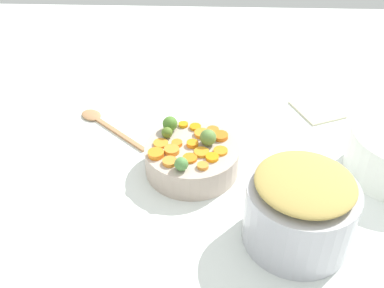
# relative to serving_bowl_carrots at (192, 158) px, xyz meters

# --- Properties ---
(tabletop) EXTENTS (2.40, 2.40, 0.02)m
(tabletop) POSITION_rel_serving_bowl_carrots_xyz_m (-0.04, 0.02, -0.05)
(tabletop) COLOR white
(tabletop) RESTS_ON ground
(serving_bowl_carrots) EXTENTS (0.23, 0.23, 0.07)m
(serving_bowl_carrots) POSITION_rel_serving_bowl_carrots_xyz_m (0.00, 0.00, 0.00)
(serving_bowl_carrots) COLOR #BAA796
(serving_bowl_carrots) RESTS_ON tabletop
(metal_pot) EXTENTS (0.22, 0.22, 0.14)m
(metal_pot) POSITION_rel_serving_bowl_carrots_xyz_m (-0.22, -0.23, 0.04)
(metal_pot) COLOR #B3B3BC
(metal_pot) RESTS_ON tabletop
(stuffing_mound) EXTENTS (0.20, 0.20, 0.03)m
(stuffing_mound) POSITION_rel_serving_bowl_carrots_xyz_m (-0.22, -0.23, 0.12)
(stuffing_mound) COLOR tan
(stuffing_mound) RESTS_ON metal_pot
(carrot_slice_0) EXTENTS (0.03, 0.03, 0.01)m
(carrot_slice_0) POSITION_rel_serving_bowl_carrots_xyz_m (0.08, -0.01, 0.04)
(carrot_slice_0) COLOR orange
(carrot_slice_0) RESTS_ON serving_bowl_carrots
(carrot_slice_1) EXTENTS (0.03, 0.03, 0.01)m
(carrot_slice_1) POSITION_rel_serving_bowl_carrots_xyz_m (0.01, 0.04, 0.04)
(carrot_slice_1) COLOR orange
(carrot_slice_1) RESTS_ON serving_bowl_carrots
(carrot_slice_2) EXTENTS (0.05, 0.05, 0.01)m
(carrot_slice_2) POSITION_rel_serving_bowl_carrots_xyz_m (0.05, -0.02, 0.04)
(carrot_slice_2) COLOR orange
(carrot_slice_2) RESTS_ON serving_bowl_carrots
(carrot_slice_3) EXTENTS (0.05, 0.05, 0.01)m
(carrot_slice_3) POSITION_rel_serving_bowl_carrots_xyz_m (-0.06, 0.05, 0.04)
(carrot_slice_3) COLOR orange
(carrot_slice_3) RESTS_ON serving_bowl_carrots
(carrot_slice_4) EXTENTS (0.04, 0.04, 0.01)m
(carrot_slice_4) POSITION_rel_serving_bowl_carrots_xyz_m (-0.08, -0.03, 0.04)
(carrot_slice_4) COLOR orange
(carrot_slice_4) RESTS_ON serving_bowl_carrots
(carrot_slice_5) EXTENTS (0.05, 0.05, 0.01)m
(carrot_slice_5) POSITION_rel_serving_bowl_carrots_xyz_m (-0.05, 0.00, 0.04)
(carrot_slice_5) COLOR orange
(carrot_slice_5) RESTS_ON serving_bowl_carrots
(carrot_slice_6) EXTENTS (0.04, 0.04, 0.01)m
(carrot_slice_6) POSITION_rel_serving_bowl_carrots_xyz_m (0.01, -0.00, 0.04)
(carrot_slice_6) COLOR orange
(carrot_slice_6) RESTS_ON serving_bowl_carrots
(carrot_slice_7) EXTENTS (0.03, 0.03, 0.01)m
(carrot_slice_7) POSITION_rel_serving_bowl_carrots_xyz_m (0.09, 0.03, 0.04)
(carrot_slice_7) COLOR orange
(carrot_slice_7) RESTS_ON serving_bowl_carrots
(carrot_slice_8) EXTENTS (0.04, 0.04, 0.01)m
(carrot_slice_8) POSITION_rel_serving_bowl_carrots_xyz_m (0.01, 0.08, 0.04)
(carrot_slice_8) COLOR orange
(carrot_slice_8) RESTS_ON serving_bowl_carrots
(carrot_slice_9) EXTENTS (0.04, 0.04, 0.01)m
(carrot_slice_9) POSITION_rel_serving_bowl_carrots_xyz_m (0.07, -0.05, 0.04)
(carrot_slice_9) COLOR orange
(carrot_slice_9) RESTS_ON serving_bowl_carrots
(carrot_slice_10) EXTENTS (0.05, 0.05, 0.01)m
(carrot_slice_10) POSITION_rel_serving_bowl_carrots_xyz_m (0.04, -0.07, 0.04)
(carrot_slice_10) COLOR orange
(carrot_slice_10) RESTS_ON serving_bowl_carrots
(carrot_slice_11) EXTENTS (0.04, 0.04, 0.01)m
(carrot_slice_11) POSITION_rel_serving_bowl_carrots_xyz_m (-0.02, 0.05, 0.04)
(carrot_slice_11) COLOR orange
(carrot_slice_11) RESTS_ON serving_bowl_carrots
(carrot_slice_12) EXTENTS (0.03, 0.03, 0.01)m
(carrot_slice_12) POSITION_rel_serving_bowl_carrots_xyz_m (-0.02, -0.07, 0.04)
(carrot_slice_12) COLOR orange
(carrot_slice_12) RESTS_ON serving_bowl_carrots
(carrot_slice_13) EXTENTS (0.04, 0.04, 0.01)m
(carrot_slice_13) POSITION_rel_serving_bowl_carrots_xyz_m (-0.02, -0.02, 0.04)
(carrot_slice_13) COLOR orange
(carrot_slice_13) RESTS_ON serving_bowl_carrots
(carrot_slice_14) EXTENTS (0.05, 0.05, 0.01)m
(carrot_slice_14) POSITION_rel_serving_bowl_carrots_xyz_m (-0.03, 0.08, 0.04)
(carrot_slice_14) COLOR orange
(carrot_slice_14) RESTS_ON serving_bowl_carrots
(carrot_slice_15) EXTENTS (0.04, 0.04, 0.01)m
(carrot_slice_15) POSITION_rel_serving_bowl_carrots_xyz_m (-0.04, -0.05, 0.04)
(carrot_slice_15) COLOR orange
(carrot_slice_15) RESTS_ON serving_bowl_carrots
(brussels_sprout_0) EXTENTS (0.04, 0.04, 0.04)m
(brussels_sprout_0) POSITION_rel_serving_bowl_carrots_xyz_m (0.07, 0.06, 0.05)
(brussels_sprout_0) COLOR #497829
(brussels_sprout_0) RESTS_ON serving_bowl_carrots
(brussels_sprout_1) EXTENTS (0.04, 0.04, 0.04)m
(brussels_sprout_1) POSITION_rel_serving_bowl_carrots_xyz_m (0.01, -0.04, 0.06)
(brussels_sprout_1) COLOR #5D843D
(brussels_sprout_1) RESTS_ON serving_bowl_carrots
(brussels_sprout_2) EXTENTS (0.03, 0.03, 0.03)m
(brussels_sprout_2) POSITION_rel_serving_bowl_carrots_xyz_m (0.04, 0.06, 0.05)
(brussels_sprout_2) COLOR #547325
(brussels_sprout_2) RESTS_ON serving_bowl_carrots
(brussels_sprout_3) EXTENTS (0.03, 0.03, 0.03)m
(brussels_sprout_3) POSITION_rel_serving_bowl_carrots_xyz_m (-0.08, 0.02, 0.05)
(brussels_sprout_3) COLOR #4F8741
(brussels_sprout_3) RESTS_ON serving_bowl_carrots
(wooden_spoon) EXTENTS (0.21, 0.23, 0.01)m
(wooden_spoon) POSITION_rel_serving_bowl_carrots_xyz_m (0.20, 0.27, -0.03)
(wooden_spoon) COLOR #AE7C51
(wooden_spoon) RESTS_ON tabletop
(dish_towel) EXTENTS (0.17, 0.16, 0.01)m
(dish_towel) POSITION_rel_serving_bowl_carrots_xyz_m (0.29, -0.37, -0.03)
(dish_towel) COLOR beige
(dish_towel) RESTS_ON tabletop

